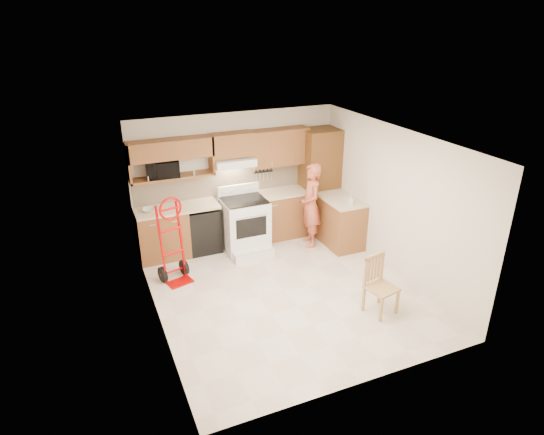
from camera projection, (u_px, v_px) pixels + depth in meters
floor at (284, 291)px, 7.54m from camera, size 4.00×4.50×0.02m
ceiling at (286, 139)px, 6.53m from camera, size 4.00×4.50×0.02m
wall_back at (236, 177)px, 8.94m from camera, size 4.00×0.02×2.50m
wall_front at (370, 296)px, 5.13m from camera, size 4.00×0.02×2.50m
wall_left at (151, 244)px, 6.31m from camera, size 0.02×4.50×2.50m
wall_right at (394, 201)px, 7.76m from camera, size 0.02×4.50×2.50m
backsplash at (237, 180)px, 8.94m from camera, size 3.92×0.03×0.55m
lower_cab_left at (163, 234)px, 8.44m from camera, size 0.90×0.60×0.90m
dishwasher at (203, 229)px, 8.72m from camera, size 0.60×0.60×0.85m
lower_cab_right at (282, 214)px, 9.30m from camera, size 1.14×0.60×0.90m
countertop_left at (177, 208)px, 8.36m from camera, size 1.50×0.63×0.04m
countertop_right at (282, 192)px, 9.11m from camera, size 1.14×0.63×0.04m
cab_return_right at (340, 222)px, 8.94m from camera, size 0.60×1.00×0.90m
countertop_return at (341, 200)px, 8.75m from camera, size 0.63×1.00×0.04m
pantry_tall at (319, 181)px, 9.36m from camera, size 0.70×0.60×2.10m
upper_cab_left at (170, 149)px, 8.05m from camera, size 1.50×0.33×0.34m
upper_shelf_mw at (173, 177)px, 8.26m from camera, size 1.50×0.33×0.04m
upper_cab_center at (232, 145)px, 8.48m from camera, size 0.76×0.33×0.44m
upper_cab_right at (279, 147)px, 8.88m from camera, size 1.14×0.33×0.70m
range_hood at (234, 162)px, 8.55m from camera, size 0.76×0.46×0.14m
knife_strip at (264, 175)px, 9.10m from camera, size 0.40×0.05×0.29m
microwave at (162, 169)px, 8.13m from camera, size 0.58×0.41×0.31m
range at (246, 221)px, 8.63m from camera, size 0.81×1.06×1.19m
person at (311, 205)px, 8.77m from camera, size 0.50×0.66×1.63m
hand_truck at (174, 245)px, 7.57m from camera, size 0.64×0.61×1.35m
dining_chair at (382, 286)px, 6.82m from camera, size 0.49×0.52×0.90m
soap_bottle at (350, 199)px, 8.44m from camera, size 0.10×0.10×0.19m
bowl at (148, 210)px, 8.16m from camera, size 0.28×0.28×0.05m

